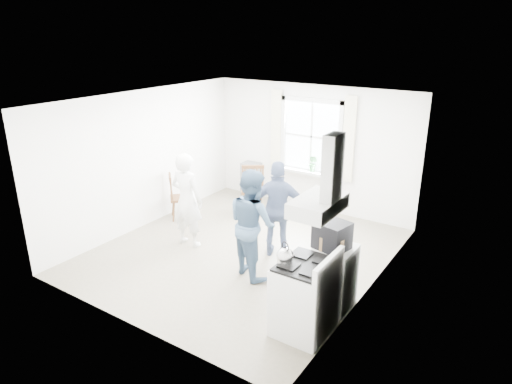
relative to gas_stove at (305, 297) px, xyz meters
The scene contains 15 objects.
room_shell 2.48m from the gas_stove, 144.75° to the left, with size 4.62×5.12×2.64m.
window_assembly 4.36m from the gas_stove, 116.71° to the left, with size 1.88×0.24×1.70m.
range_hood 1.43m from the gas_stove, ahead, with size 0.45×0.76×0.94m.
shelf_unit 4.95m from the gas_stove, 131.97° to the left, with size 0.40×0.30×0.80m, color slate.
gas_stove is the anchor object (origin of this frame).
kettle 0.62m from the gas_stove, 149.73° to the right, with size 0.21×0.21×0.29m.
low_cabinet 0.70m from the gas_stove, 84.32° to the left, with size 0.50×0.55×0.90m, color silver.
stereo_stack 0.88m from the gas_stove, 87.42° to the left, with size 0.48×0.45×0.37m.
cardboard_box 0.79m from the gas_stove, 83.23° to the left, with size 0.31×0.22×0.20m, color #967448.
windsor_chair_a 3.86m from the gas_stove, 133.70° to the left, with size 0.64×0.64×1.11m.
windsor_chair_b 4.28m from the gas_stove, 155.23° to the left, with size 0.55×0.55×0.94m.
person_left 3.08m from the gas_stove, 159.90° to the left, with size 0.61×0.61×1.68m, color white.
person_mid 1.64m from the gas_stove, 148.65° to the left, with size 0.83×0.83×1.70m, color #415B79.
person_right 2.12m from the gas_stove, 130.41° to the left, with size 0.96×0.96×1.64m, color navy.
potted_plant 4.16m from the gas_stove, 115.85° to the left, with size 0.19×0.19×0.35m, color #35773D.
Camera 1 is at (4.10, -5.78, 3.65)m, focal length 32.00 mm.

